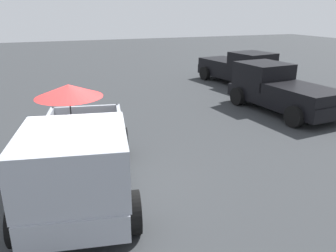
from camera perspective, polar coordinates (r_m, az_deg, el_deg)
name	(u,v)px	position (r m, az deg, el deg)	size (l,w,h in m)	color
ground_plane	(84,189)	(8.07, -14.00, -10.30)	(80.00, 80.00, 0.00)	#2D3033
pickup_truck_main	(79,157)	(7.23, -14.92, -5.16)	(5.31, 3.01, 2.34)	black
pickup_truck_red	(279,89)	(14.20, 18.34, 5.92)	(4.93, 2.48, 1.80)	black
pickup_truck_far	(239,68)	(19.01, 11.93, 9.62)	(5.02, 2.73, 1.80)	black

